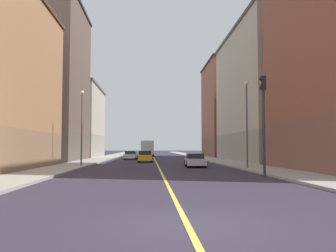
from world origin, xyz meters
TOP-DOWN VIEW (x-y plane):
  - ground_plane at (0.00, 0.00)m, footprint 400.00×400.00m
  - sidewalk_left at (8.43, 49.00)m, footprint 3.51×168.00m
  - sidewalk_right at (-8.43, 49.00)m, footprint 3.51×168.00m
  - lane_center_stripe at (0.00, 49.00)m, footprint 0.16×154.00m
  - building_left_mid at (15.15, 38.07)m, footprint 10.24×22.69m
  - building_left_far at (15.15, 58.76)m, footprint 10.24×15.15m
  - building_right_midblock at (-15.15, 40.47)m, footprint 10.24×15.06m
  - building_right_distant at (-15.15, 58.17)m, footprint 10.24×17.67m
  - traffic_light_left_near at (6.25, 13.31)m, footprint 0.40×0.32m
  - street_lamp_left_near at (7.27, 20.75)m, footprint 0.36×0.36m
  - street_lamp_right_near at (-7.27, 25.51)m, footprint 0.36×0.36m
  - car_white at (-3.69, 46.56)m, footprint 2.02×4.17m
  - car_yellow at (-1.40, 36.71)m, footprint 1.83×4.32m
  - car_silver at (3.43, 24.95)m, footprint 1.91×4.41m
  - box_truck at (-1.19, 63.82)m, footprint 2.59×7.90m

SIDE VIEW (x-z plane):
  - ground_plane at x=0.00m, z-range 0.00..0.00m
  - lane_center_stripe at x=0.00m, z-range 0.00..0.01m
  - sidewalk_left at x=8.43m, z-range 0.00..0.15m
  - sidewalk_right at x=-8.43m, z-range 0.00..0.15m
  - car_silver at x=3.43m, z-range -0.02..1.27m
  - car_white at x=-3.69m, z-range -0.01..1.28m
  - car_yellow at x=-1.40m, z-range -0.03..1.38m
  - box_truck at x=-1.19m, z-range 0.09..3.24m
  - traffic_light_left_near at x=6.25m, z-range 0.91..7.25m
  - street_lamp_right_near at x=-7.27m, z-range 0.90..8.00m
  - street_lamp_left_near at x=7.27m, z-range 0.91..8.19m
  - building_right_distant at x=-15.15m, z-range 0.01..13.19m
  - building_left_mid at x=15.15m, z-range 0.01..17.62m
  - building_left_far at x=15.15m, z-range 0.01..18.02m
  - building_right_midblock at x=-15.15m, z-range 0.01..21.43m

